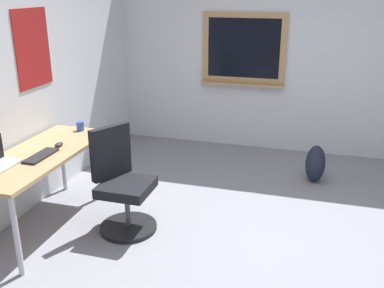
% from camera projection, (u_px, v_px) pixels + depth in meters
% --- Properties ---
extents(ground_plane, '(5.20, 5.20, 0.00)m').
position_uv_depth(ground_plane, '(272.00, 243.00, 3.81)').
color(ground_plane, gray).
rests_on(ground_plane, ground).
extents(wall_back, '(5.00, 0.30, 2.60)m').
position_uv_depth(wall_back, '(12.00, 80.00, 4.02)').
color(wall_back, silver).
rests_on(wall_back, ground).
extents(wall_right, '(0.22, 5.00, 2.60)m').
position_uv_depth(wall_right, '(298.00, 53.00, 5.59)').
color(wall_right, silver).
rests_on(wall_right, ground).
extents(desk, '(1.56, 0.62, 0.72)m').
position_uv_depth(desk, '(40.00, 160.00, 3.90)').
color(desk, tan).
rests_on(desk, ground).
extents(office_chair, '(0.55, 0.56, 0.95)m').
position_uv_depth(office_chair, '(122.00, 187.00, 3.94)').
color(office_chair, black).
rests_on(office_chair, ground).
extents(keyboard, '(0.37, 0.13, 0.02)m').
position_uv_depth(keyboard, '(41.00, 156.00, 3.78)').
color(keyboard, black).
rests_on(keyboard, desk).
extents(computer_mouse, '(0.10, 0.06, 0.03)m').
position_uv_depth(computer_mouse, '(59.00, 144.00, 4.03)').
color(computer_mouse, '#262628').
rests_on(computer_mouse, desk).
extents(coffee_mug, '(0.08, 0.08, 0.09)m').
position_uv_depth(coffee_mug, '(80.00, 126.00, 4.46)').
color(coffee_mug, '#334CA5').
rests_on(coffee_mug, desk).
extents(backpack, '(0.32, 0.22, 0.42)m').
position_uv_depth(backpack, '(315.00, 164.00, 4.97)').
color(backpack, '#1E2333').
rests_on(backpack, ground).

